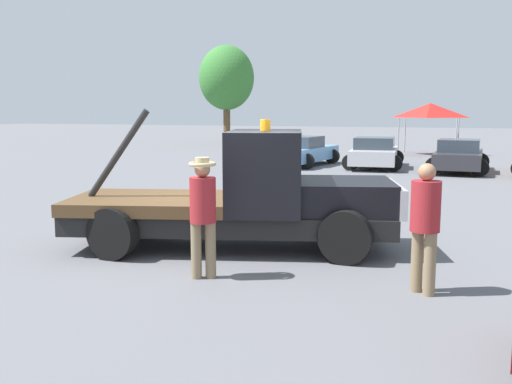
# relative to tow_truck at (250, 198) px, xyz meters

# --- Properties ---
(ground_plane) EXTENTS (160.00, 160.00, 0.00)m
(ground_plane) POSITION_rel_tow_truck_xyz_m (-0.34, -0.10, -0.92)
(ground_plane) COLOR slate
(tow_truck) EXTENTS (6.17, 3.58, 2.51)m
(tow_truck) POSITION_rel_tow_truck_xyz_m (0.00, 0.00, 0.00)
(tow_truck) COLOR black
(tow_truck) RESTS_ON ground
(person_near_truck) EXTENTS (0.40, 0.40, 1.78)m
(person_near_truck) POSITION_rel_tow_truck_xyz_m (3.16, -1.56, 0.11)
(person_near_truck) COLOR #847051
(person_near_truck) RESTS_ON ground
(person_at_hood) EXTENTS (0.40, 0.40, 1.80)m
(person_at_hood) POSITION_rel_tow_truck_xyz_m (0.06, -2.00, 0.15)
(person_at_hood) COLOR #847051
(person_at_hood) RESTS_ON ground
(parked_car_skyblue) EXTENTS (2.84, 4.76, 1.34)m
(parked_car_skyblue) POSITION_rel_tow_truck_xyz_m (-3.71, 15.55, -0.27)
(parked_car_skyblue) COLOR #669ED1
(parked_car_skyblue) RESTS_ON ground
(parked_car_silver) EXTENTS (2.77, 4.75, 1.34)m
(parked_car_silver) POSITION_rel_tow_truck_xyz_m (-0.43, 15.74, -0.27)
(parked_car_silver) COLOR #B7B7BC
(parked_car_silver) RESTS_ON ground
(parked_car_charcoal) EXTENTS (2.40, 4.44, 1.34)m
(parked_car_charcoal) POSITION_rel_tow_truck_xyz_m (3.07, 15.21, -0.27)
(parked_car_charcoal) COLOR #2D2D33
(parked_car_charcoal) RESTS_ON ground
(canopy_tent_red) EXTENTS (3.09, 3.09, 2.91)m
(canopy_tent_red) POSITION_rel_tow_truck_xyz_m (1.17, 24.37, 1.58)
(canopy_tent_red) COLOR #9E9EA3
(canopy_tent_red) RESTS_ON ground
(tree_left) EXTENTS (4.06, 4.06, 7.25)m
(tree_left) POSITION_rel_tow_truck_xyz_m (-13.70, 29.54, 3.95)
(tree_left) COLOR brown
(tree_left) RESTS_ON ground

